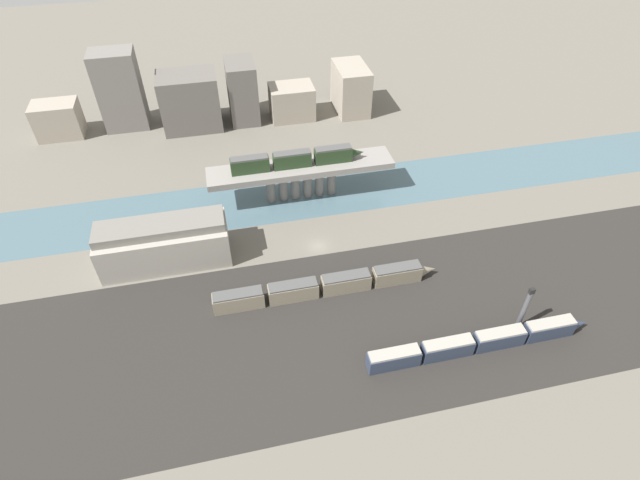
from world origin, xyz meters
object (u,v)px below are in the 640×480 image
object	(u,v)px
signal_tower	(524,310)
train_yard_near	(478,342)
warehouse_building	(164,243)
train_on_bridge	(296,159)
train_yard_mid	(325,286)

from	to	relation	value
signal_tower	train_yard_near	bearing A→B (deg)	-164.68
warehouse_building	signal_tower	world-z (taller)	signal_tower
signal_tower	train_on_bridge	bearing A→B (deg)	123.54
train_yard_mid	signal_tower	world-z (taller)	signal_tower
train_yard_near	signal_tower	distance (m)	10.81
train_on_bridge	train_yard_near	size ratio (longest dim) A/B	0.75
warehouse_building	signal_tower	distance (m)	75.29
train_yard_mid	signal_tower	distance (m)	38.94
warehouse_building	signal_tower	bearing A→B (deg)	-27.33
warehouse_building	signal_tower	xyz separation A→B (m)	(66.89, -34.57, 0.46)
train_yard_mid	signal_tower	size ratio (longest dim) A/B	4.14
train_yard_mid	signal_tower	bearing A→B (deg)	-26.79
train_on_bridge	train_yard_mid	xyz separation A→B (m)	(-0.45, -34.07, -9.47)
warehouse_building	train_yard_mid	bearing A→B (deg)	-27.90
train_on_bridge	signal_tower	size ratio (longest dim) A/B	2.89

